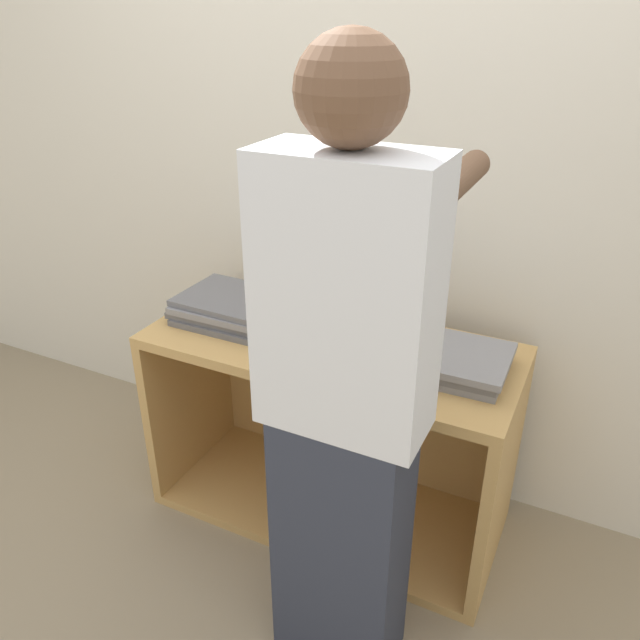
% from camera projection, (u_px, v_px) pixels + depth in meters
% --- Properties ---
extents(ground_plane, '(12.00, 12.00, 0.00)m').
position_uv_depth(ground_plane, '(296.00, 557.00, 2.18)').
color(ground_plane, gray).
extents(wall_back, '(8.00, 0.05, 2.40)m').
position_uv_depth(wall_back, '(378.00, 176.00, 2.16)').
color(wall_back, silver).
rests_on(wall_back, ground_plane).
extents(cart, '(1.25, 0.55, 0.73)m').
position_uv_depth(cart, '(338.00, 420.00, 2.29)').
color(cart, tan).
rests_on(cart, ground_plane).
extents(laptop_open, '(0.36, 0.34, 0.29)m').
position_uv_depth(laptop_open, '(338.00, 320.00, 2.09)').
color(laptop_open, '#B7B7BC').
rests_on(laptop_open, cart).
extents(laptop_stack_left, '(0.38, 0.29, 0.09)m').
position_uv_depth(laptop_stack_left, '(232.00, 308.00, 2.21)').
color(laptop_stack_left, slate).
rests_on(laptop_stack_left, cart).
extents(laptop_stack_right, '(0.38, 0.29, 0.07)m').
position_uv_depth(laptop_stack_right, '(446.00, 359.00, 1.91)').
color(laptop_stack_right, gray).
rests_on(laptop_stack_right, cart).
extents(person, '(0.40, 0.53, 1.70)m').
position_uv_depth(person, '(345.00, 408.00, 1.51)').
color(person, '#2D3342').
rests_on(person, ground_plane).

